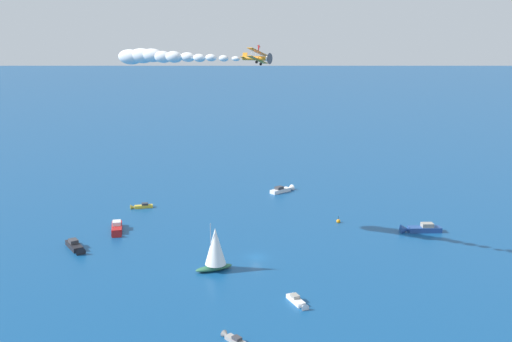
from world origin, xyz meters
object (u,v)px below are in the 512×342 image
Objects in this scene: sailboat_trailing at (215,249)px; biplane_lead at (257,58)px; motorboat_mid_cluster at (141,206)px; marker_buoy at (338,221)px; motorboat_far_port at (283,190)px; motorboat_outer_ring_a at (233,339)px; motorboat_ahead at (76,247)px; wingwalker_lead at (259,47)px; motorboat_inshore at (419,229)px; motorboat_near_centre at (117,229)px; motorboat_offshore at (298,302)px.

biplane_lead reaches higher than sailboat_trailing.
motorboat_mid_cluster is 3.11× the size of marker_buoy.
motorboat_far_port is at bearing -139.10° from biplane_lead.
motorboat_far_port is 34.87m from marker_buoy.
marker_buoy is at bearing 125.66° from motorboat_mid_cluster.
motorboat_outer_ring_a is at bearing 26.76° from marker_buoy.
wingwalker_lead reaches higher than motorboat_ahead.
sailboat_trailing is (54.88, -13.96, 4.06)m from motorboat_inshore.
motorboat_ahead is 1.74× the size of motorboat_outer_ring_a.
sailboat_trailing is 53.09m from motorboat_mid_cluster.
motorboat_near_centre is 77.88m from motorboat_inshore.
motorboat_inshore is at bearing 165.73° from sailboat_trailing.
motorboat_outer_ring_a is at bearing 79.47° from motorboat_near_centre.
motorboat_mid_cluster is at bearing -56.39° from motorboat_inshore.
biplane_lead is at bearing -136.93° from motorboat_outer_ring_a.
sailboat_trailing is at bearing 5.99° from marker_buoy.
motorboat_ahead is 6.05× the size of wingwalker_lead.
wingwalker_lead is at bearing 8.36° from marker_buoy.
sailboat_trailing is 45.42m from marker_buoy.
wingwalker_lead reaches higher than motorboat_offshore.
motorboat_outer_ring_a is at bearing 8.54° from motorboat_offshore.
wingwalker_lead reaches higher than motorboat_outer_ring_a.
motorboat_mid_cluster is 69.51m from wingwalker_lead.
wingwalker_lead reaches higher than motorboat_near_centre.
motorboat_offshore is (-6.09, 60.09, -0.30)m from motorboat_near_centre.
motorboat_ahead is at bearing -46.60° from wingwalker_lead.
sailboat_trailing reaches higher than motorboat_mid_cluster.
motorboat_far_port reaches higher than motorboat_mid_cluster.
motorboat_near_centre is 1.58× the size of motorboat_offshore.
motorboat_near_centre reaches higher than motorboat_mid_cluster.
motorboat_inshore reaches higher than marker_buoy.
wingwalker_lead is (43.53, 38.00, 46.14)m from motorboat_far_port.
wingwalker_lead reaches higher than biplane_lead.
motorboat_mid_cluster is (-11.25, -51.70, -4.37)m from sailboat_trailing.
motorboat_mid_cluster is 0.88× the size of biplane_lead.
motorboat_inshore is 78.83m from motorboat_mid_cluster.
motorboat_outer_ring_a is 68.07m from marker_buoy.
sailboat_trailing is at bearing 96.45° from motorboat_near_centre.
motorboat_outer_ring_a is 2.52× the size of marker_buoy.
motorboat_inshore is 1.50× the size of motorboat_mid_cluster.
motorboat_offshore is (53.76, 61.17, -0.21)m from motorboat_far_port.
motorboat_outer_ring_a is (-1.81, 57.33, -0.29)m from motorboat_ahead.
motorboat_inshore is 1.32× the size of biplane_lead.
motorboat_far_port reaches higher than marker_buoy.
motorboat_offshore is at bearing 9.97° from motorboat_inshore.
motorboat_near_centre is 0.95× the size of sailboat_trailing.
motorboat_inshore reaches higher than motorboat_outer_ring_a.
sailboat_trailing reaches higher than motorboat_far_port.
motorboat_far_port is 0.84× the size of sailboat_trailing.
motorboat_near_centre is 1.03× the size of motorboat_inshore.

